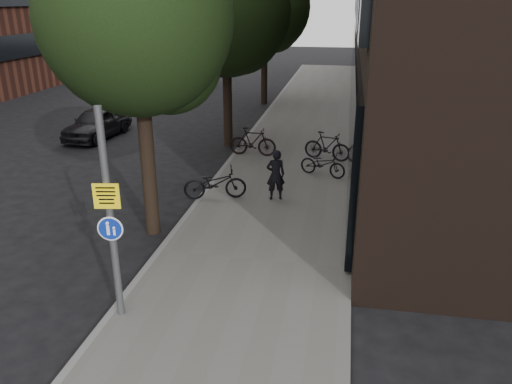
% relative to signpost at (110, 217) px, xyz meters
% --- Properties ---
extents(ground, '(120.00, 120.00, 0.00)m').
position_rel_signpost_xyz_m(ground, '(1.80, -0.80, -2.12)').
color(ground, black).
rests_on(ground, ground).
extents(sidewalk, '(4.50, 60.00, 0.12)m').
position_rel_signpost_xyz_m(sidewalk, '(2.05, 9.20, -2.06)').
color(sidewalk, '#5E5C57').
rests_on(sidewalk, ground).
extents(curb_edge, '(0.15, 60.00, 0.13)m').
position_rel_signpost_xyz_m(curb_edge, '(-0.20, 9.20, -2.06)').
color(curb_edge, slate).
rests_on(curb_edge, ground).
extents(street_tree_near, '(4.40, 4.40, 7.50)m').
position_rel_signpost_xyz_m(street_tree_near, '(-0.73, 3.84, 2.98)').
color(street_tree_near, black).
rests_on(street_tree_near, ground).
extents(street_tree_mid, '(5.00, 5.00, 7.80)m').
position_rel_signpost_xyz_m(street_tree_mid, '(-0.73, 12.34, 2.99)').
color(street_tree_mid, black).
rests_on(street_tree_mid, ground).
extents(street_tree_far, '(5.00, 5.00, 7.80)m').
position_rel_signpost_xyz_m(street_tree_far, '(-0.73, 21.34, 2.99)').
color(street_tree_far, black).
rests_on(street_tree_far, ground).
extents(signpost, '(0.46, 0.13, 3.97)m').
position_rel_signpost_xyz_m(signpost, '(0.00, 0.00, 0.00)').
color(signpost, '#595B5E').
rests_on(signpost, sidewalk).
extents(pedestrian, '(0.64, 0.51, 1.52)m').
position_rel_signpost_xyz_m(pedestrian, '(2.04, 6.30, -1.24)').
color(pedestrian, black).
rests_on(pedestrian, sidewalk).
extents(parked_bike_facade_near, '(1.71, 1.12, 0.85)m').
position_rel_signpost_xyz_m(parked_bike_facade_near, '(3.30, 8.65, -1.58)').
color(parked_bike_facade_near, black).
rests_on(parked_bike_facade_near, sidewalk).
extents(parked_bike_facade_far, '(1.82, 0.95, 1.05)m').
position_rel_signpost_xyz_m(parked_bike_facade_far, '(3.35, 10.50, -1.48)').
color(parked_bike_facade_far, black).
rests_on(parked_bike_facade_far, sidewalk).
extents(parked_bike_curb_near, '(1.96, 1.16, 0.97)m').
position_rel_signpost_xyz_m(parked_bike_curb_near, '(0.27, 6.01, -1.52)').
color(parked_bike_curb_near, black).
rests_on(parked_bike_curb_near, sidewalk).
extents(parked_bike_curb_far, '(1.82, 0.58, 1.08)m').
position_rel_signpost_xyz_m(parked_bike_curb_far, '(0.54, 10.56, -1.46)').
color(parked_bike_curb_far, black).
rests_on(parked_bike_curb_far, sidewalk).
extents(parked_car_near, '(1.87, 3.99, 1.32)m').
position_rel_signpost_xyz_m(parked_car_near, '(-6.72, 12.39, -1.46)').
color(parked_car_near, black).
rests_on(parked_car_near, ground).
extents(parked_car_mid, '(1.51, 3.41, 1.09)m').
position_rel_signpost_xyz_m(parked_car_mid, '(-6.94, 22.38, -1.58)').
color(parked_car_mid, '#551B18').
rests_on(parked_car_mid, ground).
extents(parked_car_far, '(1.81, 4.00, 1.14)m').
position_rel_signpost_xyz_m(parked_car_far, '(-6.18, 26.49, -1.56)').
color(parked_car_far, black).
rests_on(parked_car_far, ground).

